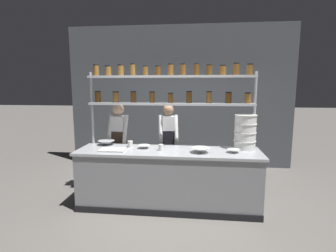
{
  "coord_description": "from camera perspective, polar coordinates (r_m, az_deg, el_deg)",
  "views": [
    {
      "loc": [
        0.43,
        -3.95,
        1.92
      ],
      "look_at": [
        -0.03,
        0.2,
        1.27
      ],
      "focal_mm": 28.0,
      "sensor_mm": 36.0,
      "label": 1
    }
  ],
  "objects": [
    {
      "name": "ground_plane",
      "position": [
        4.41,
        0.06,
        -16.94
      ],
      "size": [
        40.0,
        40.0,
        0.0
      ],
      "primitive_type": "plane",
      "color": "slate"
    },
    {
      "name": "back_wall",
      "position": [
        6.24,
        2.37,
        6.31
      ],
      "size": [
        5.25,
        0.12,
        3.29
      ],
      "primitive_type": "cube",
      "color": "#4C5156",
      "rests_on": "ground_plane"
    },
    {
      "name": "prep_counter",
      "position": [
        4.23,
        0.06,
        -11.33
      ],
      "size": [
        2.85,
        0.76,
        0.92
      ],
      "color": "gray",
      "rests_on": "ground_plane"
    },
    {
      "name": "spice_shelf_unit",
      "position": [
        4.3,
        0.56,
        7.56
      ],
      "size": [
        2.73,
        0.28,
        2.27
      ],
      "color": "#ADAFB5",
      "rests_on": "ground_plane"
    },
    {
      "name": "chef_left",
      "position": [
        4.87,
        -10.6,
        -3.26
      ],
      "size": [
        0.37,
        0.29,
        1.59
      ],
      "rotation": [
        0.0,
        0.0,
        -0.07
      ],
      "color": "black",
      "rests_on": "ground_plane"
    },
    {
      "name": "chef_center",
      "position": [
        4.92,
        0.05,
        -3.15
      ],
      "size": [
        0.39,
        0.31,
        1.57
      ],
      "rotation": [
        0.0,
        0.0,
        0.17
      ],
      "color": "black",
      "rests_on": "ground_plane"
    },
    {
      "name": "container_stack",
      "position": [
        4.29,
        16.44,
        -1.24
      ],
      "size": [
        0.35,
        0.35,
        0.55
      ],
      "color": "white",
      "rests_on": "prep_counter"
    },
    {
      "name": "cutting_board",
      "position": [
        4.15,
        -11.95,
        -5.09
      ],
      "size": [
        0.4,
        0.26,
        0.02
      ],
      "color": "silver",
      "rests_on": "prep_counter"
    },
    {
      "name": "prep_bowl_near_left",
      "position": [
        3.96,
        7.15,
        -5.25
      ],
      "size": [
        0.28,
        0.28,
        0.08
      ],
      "color": "silver",
      "rests_on": "prep_counter"
    },
    {
      "name": "prep_bowl_center_front",
      "position": [
        4.05,
        14.09,
        -5.3
      ],
      "size": [
        0.19,
        0.19,
        0.05
      ],
      "color": "silver",
      "rests_on": "prep_counter"
    },
    {
      "name": "prep_bowl_center_back",
      "position": [
        4.22,
        -5.22,
        -4.52
      ],
      "size": [
        0.19,
        0.19,
        0.05
      ],
      "color": "white",
      "rests_on": "prep_counter"
    },
    {
      "name": "prep_bowl_near_right",
      "position": [
        4.55,
        -13.27,
        -3.59
      ],
      "size": [
        0.28,
        0.28,
        0.08
      ],
      "color": "#B2B7BC",
      "rests_on": "prep_counter"
    },
    {
      "name": "serving_cup_front",
      "position": [
        4.32,
        -8.23,
        -3.91
      ],
      "size": [
        0.08,
        0.08,
        0.1
      ],
      "color": "silver",
      "rests_on": "prep_counter"
    },
    {
      "name": "serving_cup_by_board",
      "position": [
        4.05,
        -1.55,
        -4.69
      ],
      "size": [
        0.08,
        0.08,
        0.1
      ],
      "color": "silver",
      "rests_on": "prep_counter"
    }
  ]
}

